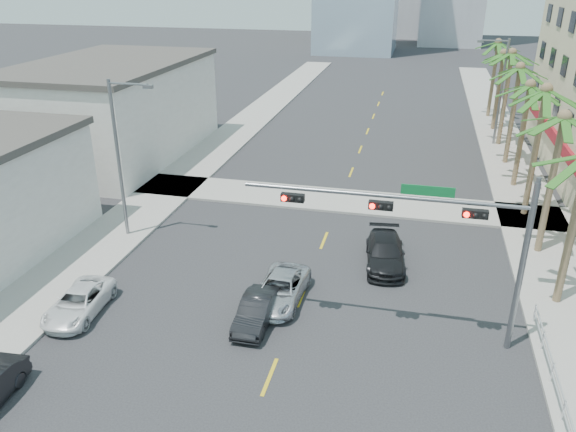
% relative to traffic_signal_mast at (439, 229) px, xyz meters
% --- Properties ---
extents(sidewalk_right, '(4.00, 120.00, 0.15)m').
position_rel_traffic_signal_mast_xyz_m(sidewalk_right, '(6.22, 12.05, -4.99)').
color(sidewalk_right, gray).
rests_on(sidewalk_right, ground).
extents(sidewalk_left, '(4.00, 120.00, 0.15)m').
position_rel_traffic_signal_mast_xyz_m(sidewalk_left, '(-17.78, 12.05, -4.99)').
color(sidewalk_left, gray).
rests_on(sidewalk_left, ground).
extents(sidewalk_cross, '(80.00, 4.00, 0.15)m').
position_rel_traffic_signal_mast_xyz_m(sidewalk_cross, '(-5.78, 14.05, -4.99)').
color(sidewalk_cross, gray).
rests_on(sidewalk_cross, ground).
extents(building_left_far, '(11.00, 18.00, 7.20)m').
position_rel_traffic_signal_mast_xyz_m(building_left_far, '(-25.28, 20.05, -1.46)').
color(building_left_far, beige).
rests_on(building_left_far, ground).
extents(traffic_signal_mast, '(11.12, 0.54, 7.20)m').
position_rel_traffic_signal_mast_xyz_m(traffic_signal_mast, '(0.00, 0.00, 0.00)').
color(traffic_signal_mast, slate).
rests_on(traffic_signal_mast, ground).
extents(palm_tree_1, '(4.80, 4.80, 8.16)m').
position_rel_traffic_signal_mast_xyz_m(palm_tree_1, '(5.82, 9.25, 2.37)').
color(palm_tree_1, brown).
rests_on(palm_tree_1, ground).
extents(palm_tree_2, '(4.80, 4.80, 8.52)m').
position_rel_traffic_signal_mast_xyz_m(palm_tree_2, '(5.82, 14.45, 2.72)').
color(palm_tree_2, brown).
rests_on(palm_tree_2, ground).
extents(palm_tree_3, '(4.80, 4.80, 7.80)m').
position_rel_traffic_signal_mast_xyz_m(palm_tree_3, '(5.82, 19.65, 2.02)').
color(palm_tree_3, brown).
rests_on(palm_tree_3, ground).
extents(palm_tree_4, '(4.80, 4.80, 8.16)m').
position_rel_traffic_signal_mast_xyz_m(palm_tree_4, '(5.82, 24.85, 2.37)').
color(palm_tree_4, brown).
rests_on(palm_tree_4, ground).
extents(palm_tree_5, '(4.80, 4.80, 8.52)m').
position_rel_traffic_signal_mast_xyz_m(palm_tree_5, '(5.82, 30.05, 2.72)').
color(palm_tree_5, brown).
rests_on(palm_tree_5, ground).
extents(palm_tree_6, '(4.80, 4.80, 7.80)m').
position_rel_traffic_signal_mast_xyz_m(palm_tree_6, '(5.82, 35.25, 2.02)').
color(palm_tree_6, brown).
rests_on(palm_tree_6, ground).
extents(palm_tree_7, '(4.80, 4.80, 8.16)m').
position_rel_traffic_signal_mast_xyz_m(palm_tree_7, '(5.82, 40.45, 2.37)').
color(palm_tree_7, brown).
rests_on(palm_tree_7, ground).
extents(streetlight_left, '(2.55, 0.25, 9.00)m').
position_rel_traffic_signal_mast_xyz_m(streetlight_left, '(-16.78, 6.05, -0.00)').
color(streetlight_left, slate).
rests_on(streetlight_left, ground).
extents(streetlight_right, '(2.55, 0.25, 9.00)m').
position_rel_traffic_signal_mast_xyz_m(streetlight_right, '(5.21, 30.05, -0.00)').
color(streetlight_right, slate).
rests_on(streetlight_right, ground).
extents(guardrail, '(0.08, 8.08, 1.00)m').
position_rel_traffic_signal_mast_xyz_m(guardrail, '(4.52, -1.95, -4.39)').
color(guardrail, silver).
rests_on(guardrail, ground).
extents(car_parked_far, '(2.22, 4.31, 1.16)m').
position_rel_traffic_signal_mast_xyz_m(car_parked_far, '(-15.18, -1.77, -4.48)').
color(car_parked_far, white).
rests_on(car_parked_far, ground).
extents(car_lane_left, '(1.32, 3.70, 1.21)m').
position_rel_traffic_signal_mast_xyz_m(car_lane_left, '(-7.28, -0.66, -4.45)').
color(car_lane_left, black).
rests_on(car_lane_left, ground).
extents(car_lane_center, '(2.27, 4.58, 1.25)m').
position_rel_traffic_signal_mast_xyz_m(car_lane_center, '(-6.69, 1.34, -4.44)').
color(car_lane_center, silver).
rests_on(car_lane_center, ground).
extents(car_lane_right, '(2.45, 4.94, 1.38)m').
position_rel_traffic_signal_mast_xyz_m(car_lane_right, '(-2.22, 5.97, -4.37)').
color(car_lane_right, black).
rests_on(car_lane_right, ground).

